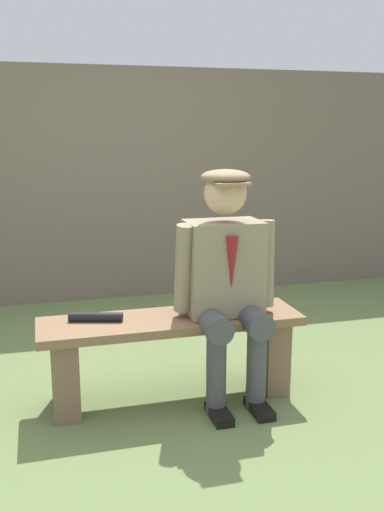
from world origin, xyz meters
The scene contains 5 objects.
ground_plane centered at (0.00, 0.00, 0.00)m, with size 30.00×30.00×0.00m, color olive.
bench centered at (0.00, 0.00, 0.32)m, with size 1.49×0.41×0.49m.
seated_man centered at (-0.31, 0.05, 0.75)m, with size 0.60×0.57×1.32m.
rolled_magazine centered at (0.42, -0.04, 0.52)m, with size 0.05×0.05×0.30m, color black.
stadium_wall centered at (0.00, -2.25, 1.04)m, with size 12.00×0.24×2.09m, color #6C5D53.
Camera 1 is at (0.70, 3.00, 1.53)m, focal length 39.88 mm.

